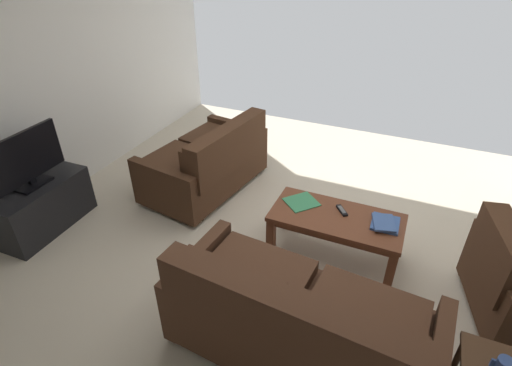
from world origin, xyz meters
TOP-DOWN VIEW (x-y plane):
  - ground_plane at (0.00, 0.00)m, footprint 5.69×5.85m
  - wall_right at (2.85, 0.00)m, footprint 0.12×5.85m
  - sofa_main at (-0.28, 1.04)m, footprint 1.81×0.95m
  - loveseat_near at (1.31, -0.62)m, footprint 1.03×1.51m
  - coffee_table at (-0.26, -0.08)m, footprint 1.12×0.54m
  - tv_stand at (2.48, 0.65)m, footprint 0.48×0.95m
  - flat_tv at (2.48, 0.65)m, footprint 0.21×0.79m
  - coffee_mug at (-1.40, 1.04)m, footprint 0.10×0.08m
  - book_stack at (-0.65, -0.12)m, footprint 0.24×0.29m
  - tv_remote at (-0.28, -0.16)m, footprint 0.13×0.15m
  - loose_magazine at (0.08, -0.15)m, footprint 0.36×0.36m

SIDE VIEW (x-z plane):
  - ground_plane at x=0.00m, z-range -0.01..0.00m
  - tv_stand at x=2.48m, z-range 0.00..0.50m
  - loveseat_near at x=1.31m, z-range -0.06..0.78m
  - sofa_main at x=-0.28m, z-range -0.07..0.82m
  - coffee_table at x=-0.26m, z-range 0.15..0.61m
  - loose_magazine at x=0.08m, z-range 0.45..0.46m
  - tv_remote at x=-0.28m, z-range 0.45..0.48m
  - book_stack at x=-0.65m, z-range 0.45..0.49m
  - coffee_mug at x=-1.40m, z-range 0.54..0.64m
  - flat_tv at x=2.48m, z-range 0.51..1.03m
  - wall_right at x=2.85m, z-range 0.00..2.69m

